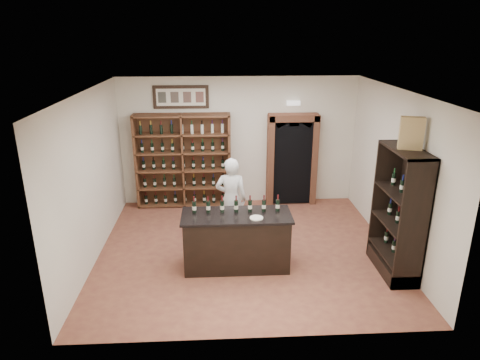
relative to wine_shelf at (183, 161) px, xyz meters
name	(u,v)px	position (x,y,z in m)	size (l,w,h in m)	color
floor	(246,249)	(1.30, -2.33, -1.10)	(5.50, 5.50, 0.00)	brown
ceiling	(246,91)	(1.30, -2.33, 1.90)	(5.50, 5.50, 0.00)	white
wall_back	(239,141)	(1.30, 0.17, 0.40)	(5.50, 0.04, 3.00)	silver
wall_left	(91,178)	(-1.45, -2.33, 0.40)	(0.04, 5.00, 3.00)	silver
wall_right	(395,173)	(4.05, -2.33, 0.40)	(0.04, 5.00, 3.00)	silver
wine_shelf	(183,161)	(0.00, 0.00, 0.00)	(2.20, 0.38, 2.20)	brown
framed_picture	(181,97)	(0.00, 0.14, 1.45)	(1.25, 0.04, 0.52)	black
arched_doorway	(292,157)	(2.55, 0.00, 0.04)	(1.17, 0.35, 2.17)	black
emergency_light	(293,103)	(2.55, 0.09, 1.30)	(0.30, 0.10, 0.10)	white
tasting_counter	(237,241)	(1.10, -2.93, -0.61)	(1.88, 0.78, 1.00)	black
counter_bottle_0	(194,207)	(0.38, -2.82, 0.01)	(0.07, 0.07, 0.30)	black
counter_bottle_1	(208,207)	(0.62, -2.82, 0.01)	(0.07, 0.07, 0.30)	black
counter_bottle_2	(222,206)	(0.86, -2.82, 0.01)	(0.07, 0.07, 0.30)	black
counter_bottle_3	(236,206)	(1.10, -2.82, 0.01)	(0.07, 0.07, 0.30)	black
counter_bottle_4	(250,206)	(1.34, -2.82, 0.01)	(0.07, 0.07, 0.30)	black
counter_bottle_5	(264,205)	(1.58, -2.82, 0.01)	(0.07, 0.07, 0.30)	black
counter_bottle_6	(278,205)	(1.82, -2.82, 0.01)	(0.07, 0.07, 0.30)	black
side_cabinet	(398,231)	(3.82, -3.23, -0.35)	(0.48, 1.20, 2.20)	black
shopkeeper	(231,199)	(1.05, -1.86, -0.26)	(0.62, 0.40, 1.69)	silver
plate	(256,218)	(1.43, -3.11, -0.09)	(0.22, 0.22, 0.02)	beige
wine_crate	(411,133)	(3.81, -3.26, 1.36)	(0.36, 0.15, 0.51)	tan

